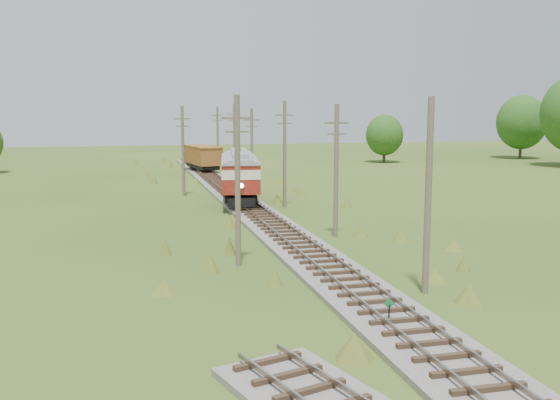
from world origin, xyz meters
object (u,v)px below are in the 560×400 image
object	(u,v)px
switch_marker	(389,309)
gondola	(202,156)
gravel_pile	(245,181)
streetcar	(239,171)

from	to	relation	value
switch_marker	gondola	size ratio (longest dim) A/B	0.11
switch_marker	gondola	world-z (taller)	gondola
gondola	gravel_pile	world-z (taller)	gondola
gondola	gravel_pile	xyz separation A→B (m)	(2.67, -16.08, -1.61)
gondola	switch_marker	bearing A→B (deg)	-99.42
gondola	gravel_pile	bearing A→B (deg)	-89.81
streetcar	gondola	distance (m)	27.62
gondola	streetcar	bearing A→B (deg)	-99.23
streetcar	gravel_pile	world-z (taller)	streetcar
switch_marker	streetcar	xyz separation A→B (m)	(0.20, 33.26, 2.18)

